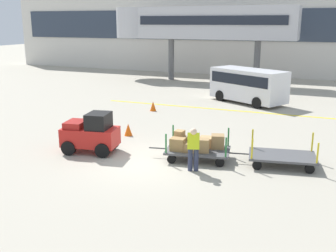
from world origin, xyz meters
The scene contains 11 objects.
ground_plane centered at (0.00, 0.00, 0.00)m, with size 120.00×120.00×0.00m, color #A8A08E.
apron_lead_line centered at (2.41, 9.70, 0.00)m, with size 18.94×0.20×0.01m, color yellow.
terminal_building centered at (0.00, 25.98, 4.22)m, with size 55.78×2.51×8.43m.
jet_bridge centered at (-5.17, 19.99, 4.78)m, with size 15.61×3.00×6.13m.
baggage_tug centered at (-2.30, 0.15, 0.75)m, with size 2.27×1.57×1.58m.
baggage_cart_lead centered at (1.72, 0.98, 0.53)m, with size 3.08×1.81×1.10m.
baggage_cart_middle centered at (4.73, 1.52, 0.35)m, with size 3.08×1.81×1.10m.
baggage_handler centered at (2.04, -0.25, 0.87)m, with size 0.51×0.53×1.56m.
shuttle_van centered at (1.20, 12.25, 1.23)m, with size 5.13×3.93×2.10m.
safety_cone_near centered at (-2.11, 2.78, 0.28)m, with size 0.36×0.36×0.55m, color #EA590F.
safety_cone_far centered at (-3.25, 7.80, 0.28)m, with size 0.36×0.36×0.55m, color #EA590F.
Camera 1 is at (6.22, -12.25, 4.95)m, focal length 42.48 mm.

